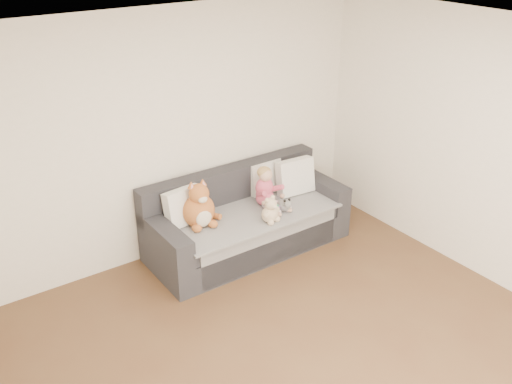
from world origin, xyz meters
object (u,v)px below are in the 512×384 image
toddler (267,190)px  plush_cat (199,208)px  teddy_bear (271,212)px  sippy_cup (277,209)px  sofa (246,222)px

toddler → plush_cat: 0.82m
teddy_bear → sippy_cup: teddy_bear is taller
plush_cat → sofa: bearing=6.9°
plush_cat → sippy_cup: plush_cat is taller
sofa → toddler: 0.43m
sofa → sippy_cup: sofa is taller
toddler → teddy_bear: toddler is taller
toddler → teddy_bear: size_ratio=1.55×
toddler → plush_cat: size_ratio=0.88×
plush_cat → toddler: bearing=2.2°
sofa → teddy_bear: sofa is taller
toddler → sofa: bearing=161.4°
plush_cat → teddy_bear: size_ratio=1.76×
sofa → toddler: bearing=-14.2°
sofa → plush_cat: plush_cat is taller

